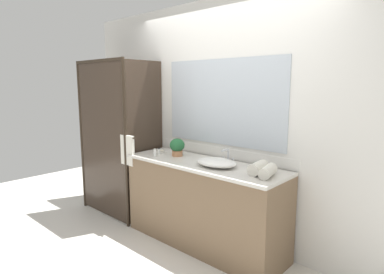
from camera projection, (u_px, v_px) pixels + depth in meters
The scene contains 12 objects.
ground_plane at pixel (202, 244), 3.46m from camera, with size 8.00×8.00×0.00m, color silver.
wall_back_with_mirror at pixel (223, 121), 3.51m from camera, with size 4.40×0.06×2.60m.
vanity_cabinet at pixel (203, 204), 3.40m from camera, with size 1.80×0.58×0.90m.
shower_enclosure at pixel (115, 139), 4.01m from camera, with size 1.20×0.59×2.00m.
sink_basin at pixel (216, 162), 3.16m from camera, with size 0.43×0.31×0.08m, color white.
faucet at pixel (228, 158), 3.30m from camera, with size 0.17×0.13×0.15m.
potted_plant at pixel (177, 146), 3.61m from camera, with size 0.17×0.17×0.20m.
soap_dish at pixel (162, 151), 3.80m from camera, with size 0.10×0.07×0.04m.
amenity_bottle_shampoo at pixel (159, 151), 3.70m from camera, with size 0.03×0.03×0.07m.
amenity_bottle_conditioner at pixel (155, 153), 3.58m from camera, with size 0.03×0.03×0.09m.
rolled_towel_near_edge at pixel (268, 171), 2.79m from camera, with size 0.10×0.10×0.25m, color silver.
rolled_towel_middle at pixel (258, 168), 2.88m from camera, with size 0.11×0.11×0.23m, color silver.
Camera 1 is at (2.10, -2.46, 1.69)m, focal length 30.12 mm.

